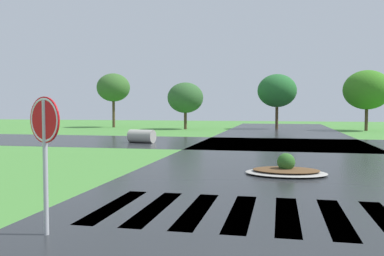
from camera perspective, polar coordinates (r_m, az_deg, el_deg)
The scene contains 7 objects.
asphalt_roadway at distance 14.31m, azimuth 12.61°, elevation -5.66°, with size 9.77×80.00×0.01m, color #232628.
asphalt_cross_road at distance 24.38m, azimuth 12.39°, elevation -2.15°, with size 90.00×8.79×0.01m, color #232628.
crosswalk_stripes at distance 8.46m, azimuth 13.01°, elevation -11.62°, with size 7.65×3.05×0.01m.
stop_sign at distance 7.14m, azimuth -19.69°, elevation -0.67°, with size 0.71×0.33×2.29m.
median_island at distance 13.30m, azimuth 12.87°, elevation -5.69°, with size 2.53×1.77×0.68m.
drainage_pipe_stack at distance 24.67m, azimuth -6.97°, elevation -1.14°, with size 1.67×1.06×0.79m.
background_treeline at distance 39.94m, azimuth 11.64°, elevation 4.93°, with size 37.00×5.62×5.69m.
Camera 1 is at (-0.16, -4.16, 2.11)m, focal length 38.56 mm.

